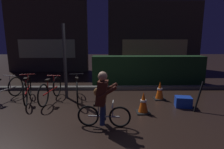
{
  "coord_description": "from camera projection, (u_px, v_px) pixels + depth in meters",
  "views": [
    {
      "loc": [
        0.12,
        -4.5,
        1.89
      ],
      "look_at": [
        0.2,
        0.6,
        0.9
      ],
      "focal_mm": 28.32,
      "sensor_mm": 36.0,
      "label": 1
    }
  ],
  "objects": [
    {
      "name": "ground_plane",
      "position": [
        105.0,
        111.0,
        4.78
      ],
      "size": [
        40.0,
        40.0,
        0.0
      ],
      "primitive_type": "plane",
      "color": "black"
    },
    {
      "name": "sidewalk_curb",
      "position": [
        106.0,
        88.0,
        6.93
      ],
      "size": [
        12.0,
        0.24,
        0.12
      ],
      "primitive_type": "cube",
      "color": "#56544F",
      "rests_on": "ground"
    },
    {
      "name": "hedge_row",
      "position": [
        148.0,
        70.0,
        7.73
      ],
      "size": [
        4.8,
        0.7,
        1.23
      ],
      "primitive_type": "cube",
      "color": "#19381C",
      "rests_on": "ground"
    },
    {
      "name": "storefront_left",
      "position": [
        47.0,
        34.0,
        10.67
      ],
      "size": [
        4.81,
        0.54,
        4.54
      ],
      "color": "#42382D",
      "rests_on": "ground"
    },
    {
      "name": "storefront_right",
      "position": [
        154.0,
        36.0,
        11.48
      ],
      "size": [
        5.98,
        0.54,
        4.33
      ],
      "color": "#42382D",
      "rests_on": "ground"
    },
    {
      "name": "street_post",
      "position": [
        65.0,
        62.0,
        5.71
      ],
      "size": [
        0.1,
        0.1,
        2.41
      ],
      "primitive_type": "cylinder",
      "color": "#2D2D33",
      "rests_on": "ground"
    },
    {
      "name": "parked_bike_leftmost",
      "position": [
        3.0,
        90.0,
        5.57
      ],
      "size": [
        0.55,
        1.62,
        0.77
      ],
      "rotation": [
        0.0,
        0.0,
        1.3
      ],
      "color": "black",
      "rests_on": "ground"
    },
    {
      "name": "parked_bike_left_mid",
      "position": [
        27.0,
        89.0,
        5.59
      ],
      "size": [
        0.6,
        1.68,
        0.81
      ],
      "rotation": [
        0.0,
        0.0,
        1.88
      ],
      "color": "black",
      "rests_on": "ground"
    },
    {
      "name": "parked_bike_center_left",
      "position": [
        51.0,
        90.0,
        5.54
      ],
      "size": [
        0.46,
        1.68,
        0.78
      ],
      "rotation": [
        0.0,
        0.0,
        1.47
      ],
      "color": "black",
      "rests_on": "ground"
    },
    {
      "name": "parked_bike_center_right",
      "position": [
        77.0,
        89.0,
        5.65
      ],
      "size": [
        0.47,
        1.73,
        0.8
      ],
      "rotation": [
        0.0,
        0.0,
        1.76
      ],
      "color": "black",
      "rests_on": "ground"
    },
    {
      "name": "traffic_cone_near",
      "position": [
        143.0,
        103.0,
        4.64
      ],
      "size": [
        0.36,
        0.36,
        0.57
      ],
      "color": "black",
      "rests_on": "ground"
    },
    {
      "name": "traffic_cone_far",
      "position": [
        160.0,
        91.0,
        5.73
      ],
      "size": [
        0.36,
        0.36,
        0.59
      ],
      "color": "black",
      "rests_on": "ground"
    },
    {
      "name": "blue_crate",
      "position": [
        183.0,
        102.0,
        5.08
      ],
      "size": [
        0.49,
        0.39,
        0.3
      ],
      "primitive_type": "cube",
      "rotation": [
        0.0,
        0.0,
        -0.18
      ],
      "color": "#193DB7",
      "rests_on": "ground"
    },
    {
      "name": "cyclist",
      "position": [
        103.0,
        99.0,
        3.84
      ],
      "size": [
        1.19,
        0.55,
        1.25
      ],
      "rotation": [
        0.0,
        0.0,
        -0.1
      ],
      "color": "black",
      "rests_on": "ground"
    },
    {
      "name": "closed_umbrella",
      "position": [
        199.0,
        96.0,
        4.79
      ],
      "size": [
        0.35,
        0.28,
        0.8
      ],
      "primitive_type": "cylinder",
      "rotation": [
        0.0,
        0.42,
        0.64
      ],
      "color": "black",
      "rests_on": "ground"
    }
  ]
}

